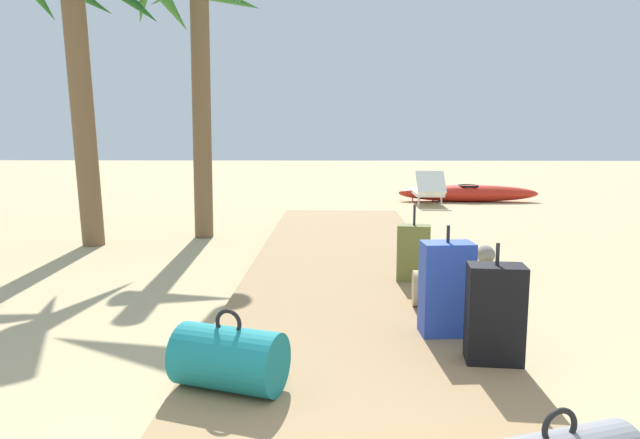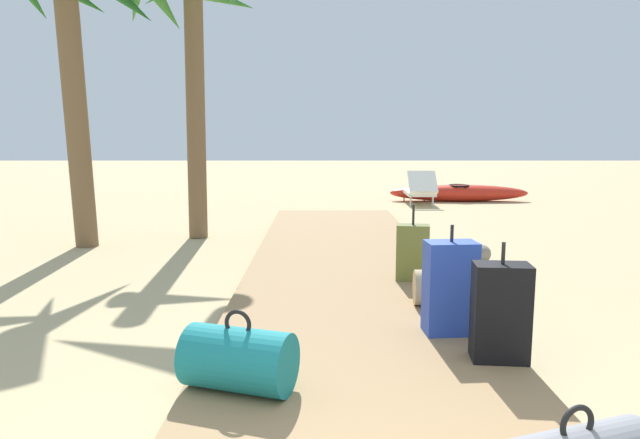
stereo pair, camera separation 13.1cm
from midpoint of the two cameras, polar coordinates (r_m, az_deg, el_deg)
The scene contains 12 objects.
ground_plane at distance 5.28m, azimuth 2.46°, elevation -8.27°, with size 60.00×60.00×0.00m, color tan.
boardwalk at distance 6.20m, azimuth 2.12°, elevation -5.33°, with size 2.12×9.71×0.08m, color #9E7A51.
suitcase_black at distance 3.82m, azimuth 17.13°, elevation -9.00°, with size 0.37×0.25×0.78m.
suitcase_olive at distance 5.72m, azimuth 8.97°, elevation -3.31°, with size 0.35×0.24×0.77m.
duffel_bag_teal at distance 3.33m, azimuth -9.14°, elevation -13.78°, with size 0.69×0.53×0.47m.
duffel_bag_tan at distance 4.94m, azimuth 12.04°, elevation -6.79°, with size 0.54×0.34×0.42m.
suitcase_blue at distance 4.23m, azimuth 12.43°, elevation -6.77°, with size 0.38×0.26×0.81m.
palm_tree_near_left at distance 8.49m, azimuth -23.55°, elevation 18.63°, with size 2.05×2.12×4.11m.
palm_tree_far_left at distance 8.74m, azimuth -12.95°, elevation 19.25°, with size 2.15×2.20×4.16m.
lounge_chair at distance 12.77m, azimuth 9.98°, elevation 2.99°, with size 0.63×1.57×0.77m.
kayak at distance 13.57m, azimuth 13.87°, elevation 2.63°, with size 3.23×0.72×0.39m.
rock_right_mid at distance 7.08m, azimuth 15.82°, elevation -3.35°, with size 0.28×0.22×0.22m, color gray.
Camera 2 is at (-0.27, -1.17, 1.52)m, focal length 31.59 mm.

